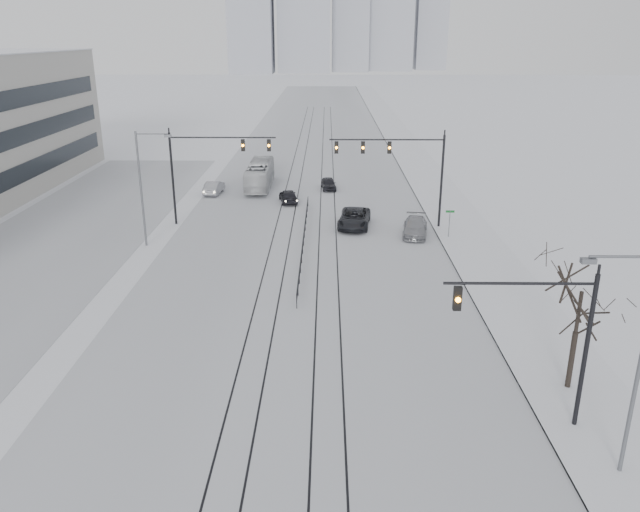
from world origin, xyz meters
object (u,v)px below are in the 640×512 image
at_px(sedan_nb_far, 328,184).
at_px(sedan_nb_front, 354,218).
at_px(sedan_nb_right, 415,227).
at_px(sedan_sb_outer, 214,188).
at_px(traffic_mast_near, 549,330).
at_px(box_truck, 260,175).
at_px(sedan_sb_inner, 288,196).
at_px(bare_tree, 580,302).

bearing_deg(sedan_nb_far, sedan_nb_front, -86.57).
bearing_deg(sedan_nb_right, sedan_sb_outer, 153.03).
xyz_separation_m(traffic_mast_near, sedan_nb_front, (-6.58, 29.23, -3.80)).
height_order(sedan_nb_front, sedan_nb_far, sedan_nb_front).
relative_size(sedan_nb_front, box_truck, 0.55).
bearing_deg(sedan_nb_far, box_truck, 168.84).
height_order(sedan_nb_front, box_truck, box_truck).
distance_m(sedan_sb_inner, sedan_nb_right, 15.35).
bearing_deg(traffic_mast_near, sedan_sb_inner, 108.86).
height_order(sedan_sb_inner, sedan_nb_far, sedan_sb_inner).
bearing_deg(traffic_mast_near, sedan_nb_right, 93.44).
height_order(traffic_mast_near, sedan_sb_inner, traffic_mast_near).
relative_size(traffic_mast_near, sedan_sb_inner, 1.81).
height_order(bare_tree, sedan_nb_far, bare_tree).
relative_size(sedan_sb_inner, sedan_nb_front, 0.70).
height_order(sedan_sb_outer, sedan_nb_right, sedan_nb_right).
height_order(sedan_sb_inner, box_truck, box_truck).
bearing_deg(box_truck, sedan_sb_inner, 118.41).
xyz_separation_m(sedan_sb_outer, sedan_nb_front, (14.21, -11.73, 0.09)).
xyz_separation_m(bare_tree, sedan_sb_outer, (-23.20, 37.96, -3.81)).
xyz_separation_m(sedan_sb_inner, sedan_nb_right, (11.17, -10.53, 0.03)).
bearing_deg(sedan_nb_front, box_truck, 130.97).
relative_size(bare_tree, sedan_sb_inner, 1.57).
height_order(bare_tree, sedan_nb_right, bare_tree).
bearing_deg(bare_tree, traffic_mast_near, -128.76).
bearing_deg(box_truck, sedan_nb_right, 130.78).
distance_m(bare_tree, box_truck, 45.00).
xyz_separation_m(sedan_nb_front, sedan_nb_right, (4.97, -2.33, -0.07)).
xyz_separation_m(traffic_mast_near, sedan_nb_right, (-1.62, 26.90, -3.87)).
xyz_separation_m(bare_tree, box_truck, (-18.67, 40.83, -3.09)).
height_order(sedan_nb_right, box_truck, box_truck).
distance_m(sedan_sb_inner, sedan_nb_front, 10.28).
relative_size(traffic_mast_near, sedan_nb_right, 1.46).
distance_m(sedan_nb_front, box_truck, 17.53).
distance_m(sedan_sb_outer, sedan_nb_right, 23.78).
bearing_deg(bare_tree, sedan_nb_front, 108.93).
height_order(sedan_sb_outer, box_truck, box_truck).
xyz_separation_m(sedan_nb_front, box_truck, (-9.68, 14.60, 0.63)).
bearing_deg(sedan_nb_front, sedan_sb_outer, 147.87).
bearing_deg(sedan_sb_inner, traffic_mast_near, 97.75).
distance_m(sedan_sb_outer, sedan_nb_far, 12.19).
bearing_deg(box_truck, bare_tree, 114.50).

